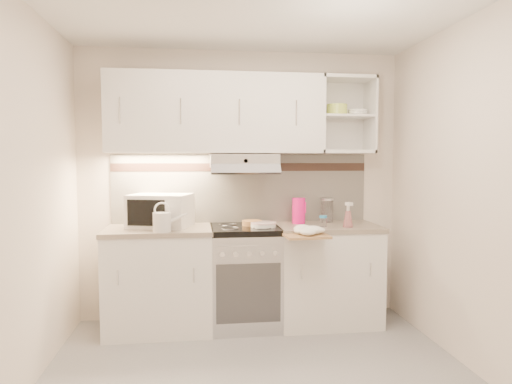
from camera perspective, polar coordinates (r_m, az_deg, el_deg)
room_shell at (r=3.29m, az=-0.07°, el=6.45°), size 3.04×2.84×2.52m
base_cabinet_left at (r=4.14m, az=-11.95°, el=-10.85°), size 0.90×0.60×0.86m
worktop_left at (r=4.05m, az=-12.05°, el=-4.69°), size 0.92×0.62×0.04m
base_cabinet_right at (r=4.29m, az=8.79°, el=-10.30°), size 0.90×0.60×0.86m
worktop_right at (r=4.20m, az=8.86°, el=-4.34°), size 0.92×0.62×0.04m
electric_range at (r=4.15m, az=-1.39°, el=-10.46°), size 0.60×0.60×0.90m
microwave at (r=4.10m, az=-11.85°, el=-2.28°), size 0.59×0.50×0.29m
watering_can at (r=3.82m, az=-11.53°, el=-3.58°), size 0.29×0.15×0.25m
plate_stack at (r=4.02m, az=0.91°, el=-4.09°), size 0.22×0.22×0.05m
bread_loaf at (r=4.11m, az=-0.50°, el=-3.88°), size 0.18×0.18×0.04m
pink_pitcher at (r=4.23m, az=5.37°, el=-2.34°), size 0.13×0.12×0.24m
glass_jar at (r=4.38m, az=8.89°, el=-2.22°), size 0.12×0.12×0.23m
spice_jar at (r=4.07m, az=8.39°, el=-3.60°), size 0.07×0.07×0.10m
spray_bottle at (r=4.07m, az=11.43°, el=-3.05°), size 0.09×0.09×0.23m
cutting_board at (r=3.78m, az=6.20°, el=-5.42°), size 0.37×0.34×0.02m
dish_towel at (r=3.77m, az=6.80°, el=-4.70°), size 0.29×0.25×0.08m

